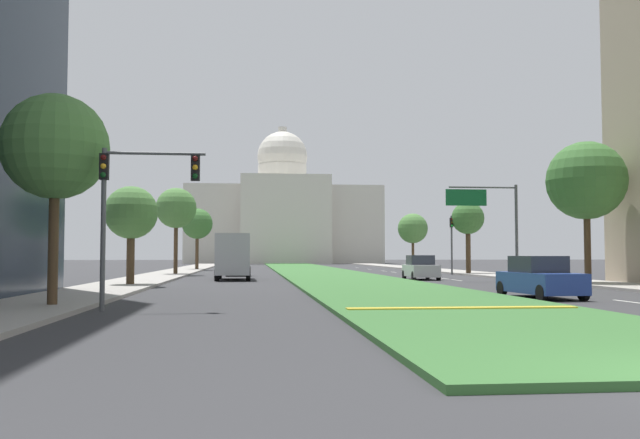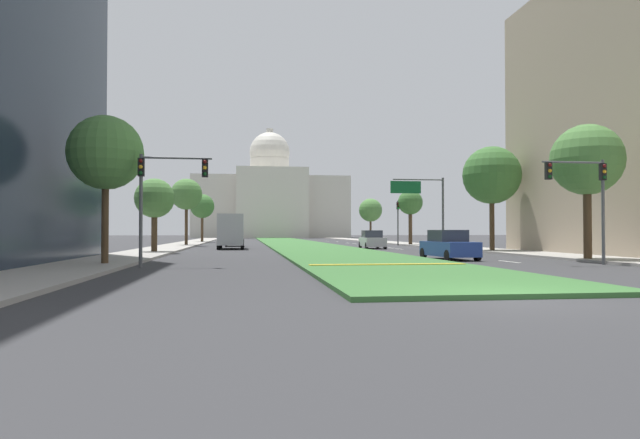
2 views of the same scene
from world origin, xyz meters
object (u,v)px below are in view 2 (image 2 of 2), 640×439
traffic_light_far_right (398,217)px  street_tree_right_near (587,161)px  traffic_light_near_left (160,185)px  box_truck_delivery (231,231)px  street_tree_left_distant (202,206)px  overhead_guide_sign (424,198)px  street_tree_left_mid (155,199)px  street_tree_right_distant (371,210)px  traffic_light_near_right (587,188)px  street_tree_right_far (410,203)px  sedan_lead_stopped (449,246)px  sedan_distant (235,239)px  sedan_midblock (372,240)px  street_tree_right_mid (492,175)px  street_tree_left_near (106,153)px  street_tree_left_far (186,195)px  capitol_building (270,203)px

traffic_light_far_right → street_tree_right_near: 34.06m
traffic_light_near_left → box_truck_delivery: bearing=84.2°
street_tree_right_near → street_tree_left_distant: size_ratio=1.08×
overhead_guide_sign → box_truck_delivery: size_ratio=1.02×
street_tree_left_mid → street_tree_right_distant: size_ratio=0.85×
traffic_light_near_right → street_tree_right_far: 36.91m
sedan_lead_stopped → sedan_distant: size_ratio=1.10×
street_tree_left_mid → sedan_midblock: bearing=25.0°
street_tree_right_far → box_truck_delivery: (-20.27, -10.05, -3.23)m
street_tree_left_mid → street_tree_right_mid: size_ratio=0.66×
street_tree_right_far → street_tree_left_distant: size_ratio=0.92×
street_tree_left_near → sedan_lead_stopped: size_ratio=1.57×
traffic_light_near_left → box_truck_delivery: traffic_light_near_left is taller
street_tree_left_mid → sedan_distant: 19.42m
traffic_light_near_right → street_tree_left_distant: bearing=112.0°
street_tree_right_mid → traffic_light_near_right: bearing=-99.6°
street_tree_left_far → street_tree_left_distant: street_tree_left_far is taller
street_tree_left_distant → street_tree_right_near: bearing=-65.1°
box_truck_delivery → traffic_light_near_left: bearing=-95.8°
street_tree_right_near → street_tree_left_mid: size_ratio=1.35×
traffic_light_near_right → traffic_light_far_right: same height
street_tree_left_near → street_tree_left_distant: 54.40m
street_tree_left_near → street_tree_right_mid: 29.93m
box_truck_delivery → street_tree_right_far: bearing=26.4°
traffic_light_near_left → overhead_guide_sign: bearing=47.7°
street_tree_right_distant → sedan_midblock: street_tree_right_distant is taller
sedan_midblock → sedan_distant: 16.21m
street_tree_left_mid → sedan_midblock: 20.85m
street_tree_left_near → traffic_light_near_right: bearing=-5.1°
street_tree_right_near → sedan_midblock: bearing=106.4°
street_tree_right_far → street_tree_left_distant: street_tree_left_distant is taller
overhead_guide_sign → street_tree_left_near: bearing=-137.4°
traffic_light_near_left → street_tree_left_far: size_ratio=0.69×
traffic_light_far_right → street_tree_left_distant: size_ratio=0.74×
capitol_building → sedan_midblock: (5.55, -92.43, -8.10)m
traffic_light_near_left → street_tree_right_mid: bearing=33.8°
traffic_light_far_right → street_tree_right_mid: (1.99, -20.31, 2.80)m
box_truck_delivery → capitol_building: bearing=85.2°
street_tree_right_near → street_tree_right_far: street_tree_right_near is taller
street_tree_left_far → sedan_lead_stopped: 37.03m
street_tree_right_near → street_tree_left_far: (-25.17, 34.59, 0.15)m
street_tree_left_far → sedan_lead_stopped: bearing=-60.2°
street_tree_left_near → overhead_guide_sign: bearing=42.6°
overhead_guide_sign → sedan_midblock: bearing=141.4°
traffic_light_near_right → traffic_light_far_right: 37.01m
traffic_light_near_right → box_truck_delivery: traffic_light_near_right is taller
street_tree_left_near → street_tree_right_distant: 60.09m
street_tree_left_near → box_truck_delivery: street_tree_left_near is taller
street_tree_right_distant → traffic_light_near_left: bearing=-112.3°
traffic_light_near_left → street_tree_right_mid: (23.45, 15.68, 2.32)m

